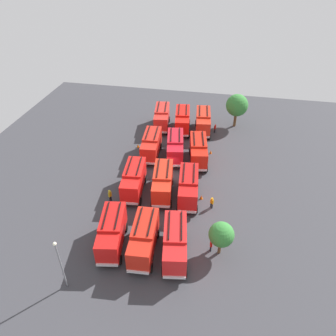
{
  "coord_description": "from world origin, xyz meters",
  "views": [
    {
      "loc": [
        38.24,
        7.44,
        29.61
      ],
      "look_at": [
        0.0,
        0.0,
        1.4
      ],
      "focal_mm": 34.38,
      "sensor_mm": 36.0,
      "label": 1
    }
  ],
  "objects_px": {
    "traffic_cone_2": "(201,197)",
    "fire_truck_9": "(198,150)",
    "fire_truck_5": "(175,147)",
    "fire_truck_4": "(182,120)",
    "tree_0": "(237,105)",
    "tree_1": "(221,235)",
    "fire_truck_11": "(175,242)",
    "fire_truck_10": "(188,187)",
    "firefighter_0": "(110,195)",
    "firefighter_2": "(215,128)",
    "lamppost": "(60,262)",
    "fire_truck_8": "(203,121)",
    "firefighter_1": "(212,202)",
    "fire_truck_0": "(162,117)",
    "fire_truck_3": "(112,232)",
    "fire_truck_1": "(151,145)",
    "fire_truck_2": "(134,179)",
    "traffic_cone_0": "(138,146)",
    "fire_truck_6": "(163,182)",
    "fire_truck_7": "(144,238)",
    "firefighter_3": "(211,245)",
    "traffic_cone_1": "(211,152)"
  },
  "relations": [
    {
      "from": "fire_truck_3",
      "to": "firefighter_0",
      "type": "xyz_separation_m",
      "value": [
        -7.3,
        -2.9,
        -1.14
      ]
    },
    {
      "from": "traffic_cone_0",
      "to": "traffic_cone_2",
      "type": "xyz_separation_m",
      "value": [
        11.27,
        12.15,
        -0.02
      ]
    },
    {
      "from": "firefighter_0",
      "to": "lamppost",
      "type": "height_order",
      "value": "lamppost"
    },
    {
      "from": "fire_truck_0",
      "to": "fire_truck_3",
      "type": "distance_m",
      "value": 29.22
    },
    {
      "from": "fire_truck_2",
      "to": "fire_truck_7",
      "type": "xyz_separation_m",
      "value": [
        10.11,
        4.06,
        0.0
      ]
    },
    {
      "from": "fire_truck_9",
      "to": "fire_truck_11",
      "type": "bearing_deg",
      "value": -10.15
    },
    {
      "from": "fire_truck_5",
      "to": "fire_truck_4",
      "type": "bearing_deg",
      "value": 172.52
    },
    {
      "from": "fire_truck_8",
      "to": "firefighter_1",
      "type": "relative_size",
      "value": 4.39
    },
    {
      "from": "fire_truck_1",
      "to": "fire_truck_2",
      "type": "bearing_deg",
      "value": -5.97
    },
    {
      "from": "fire_truck_10",
      "to": "traffic_cone_2",
      "type": "height_order",
      "value": "fire_truck_10"
    },
    {
      "from": "fire_truck_2",
      "to": "fire_truck_4",
      "type": "bearing_deg",
      "value": 162.63
    },
    {
      "from": "fire_truck_7",
      "to": "traffic_cone_1",
      "type": "relative_size",
      "value": 13.21
    },
    {
      "from": "traffic_cone_2",
      "to": "fire_truck_9",
      "type": "bearing_deg",
      "value": -170.16
    },
    {
      "from": "firefighter_1",
      "to": "firefighter_2",
      "type": "bearing_deg",
      "value": -142.55
    },
    {
      "from": "firefighter_1",
      "to": "tree_1",
      "type": "bearing_deg",
      "value": 45.75
    },
    {
      "from": "fire_truck_10",
      "to": "firefighter_0",
      "type": "relative_size",
      "value": 4.15
    },
    {
      "from": "fire_truck_11",
      "to": "fire_truck_4",
      "type": "bearing_deg",
      "value": 178.48
    },
    {
      "from": "fire_truck_8",
      "to": "fire_truck_5",
      "type": "bearing_deg",
      "value": -26.3
    },
    {
      "from": "fire_truck_3",
      "to": "firefighter_3",
      "type": "height_order",
      "value": "fire_truck_3"
    },
    {
      "from": "fire_truck_1",
      "to": "firefighter_1",
      "type": "bearing_deg",
      "value": 40.72
    },
    {
      "from": "fire_truck_6",
      "to": "lamppost",
      "type": "bearing_deg",
      "value": -30.2
    },
    {
      "from": "firefighter_1",
      "to": "traffic_cone_2",
      "type": "bearing_deg",
      "value": -100.99
    },
    {
      "from": "fire_truck_4",
      "to": "traffic_cone_0",
      "type": "height_order",
      "value": "fire_truck_4"
    },
    {
      "from": "firefighter_2",
      "to": "lamppost",
      "type": "distance_m",
      "value": 37.62
    },
    {
      "from": "fire_truck_1",
      "to": "traffic_cone_1",
      "type": "xyz_separation_m",
      "value": [
        -2.54,
        9.57,
        -1.87
      ]
    },
    {
      "from": "fire_truck_7",
      "to": "traffic_cone_0",
      "type": "bearing_deg",
      "value": -166.71
    },
    {
      "from": "fire_truck_1",
      "to": "firefighter_1",
      "type": "distance_m",
      "value": 15.28
    },
    {
      "from": "fire_truck_1",
      "to": "traffic_cone_0",
      "type": "relative_size",
      "value": 11.33
    },
    {
      "from": "fire_truck_3",
      "to": "firefighter_0",
      "type": "relative_size",
      "value": 4.2
    },
    {
      "from": "lamppost",
      "to": "fire_truck_5",
      "type": "bearing_deg",
      "value": 164.95
    },
    {
      "from": "firefighter_3",
      "to": "traffic_cone_2",
      "type": "xyz_separation_m",
      "value": [
        -8.81,
        -2.03,
        -0.65
      ]
    },
    {
      "from": "tree_0",
      "to": "tree_1",
      "type": "xyz_separation_m",
      "value": [
        31.22,
        -0.92,
        -1.26
      ]
    },
    {
      "from": "fire_truck_1",
      "to": "tree_1",
      "type": "xyz_separation_m",
      "value": [
        18.14,
        12.26,
        0.83
      ]
    },
    {
      "from": "fire_truck_2",
      "to": "fire_truck_3",
      "type": "relative_size",
      "value": 0.99
    },
    {
      "from": "tree_1",
      "to": "fire_truck_3",
      "type": "bearing_deg",
      "value": -84.47
    },
    {
      "from": "traffic_cone_2",
      "to": "fire_truck_8",
      "type": "bearing_deg",
      "value": -174.42
    },
    {
      "from": "traffic_cone_0",
      "to": "fire_truck_2",
      "type": "bearing_deg",
      "value": 12.9
    },
    {
      "from": "fire_truck_2",
      "to": "firefighter_2",
      "type": "bearing_deg",
      "value": 146.95
    },
    {
      "from": "lamppost",
      "to": "traffic_cone_1",
      "type": "bearing_deg",
      "value": 155.91
    },
    {
      "from": "tree_1",
      "to": "fire_truck_8",
      "type": "bearing_deg",
      "value": -170.09
    },
    {
      "from": "fire_truck_1",
      "to": "fire_truck_8",
      "type": "relative_size",
      "value": 0.99
    },
    {
      "from": "tree_0",
      "to": "fire_truck_8",
      "type": "bearing_deg",
      "value": -59.41
    },
    {
      "from": "fire_truck_6",
      "to": "fire_truck_10",
      "type": "relative_size",
      "value": 1.01
    },
    {
      "from": "fire_truck_6",
      "to": "fire_truck_7",
      "type": "distance_m",
      "value": 10.3
    },
    {
      "from": "fire_truck_10",
      "to": "fire_truck_11",
      "type": "bearing_deg",
      "value": -6.37
    },
    {
      "from": "fire_truck_1",
      "to": "fire_truck_3",
      "type": "bearing_deg",
      "value": -4.44
    },
    {
      "from": "fire_truck_9",
      "to": "tree_0",
      "type": "xyz_separation_m",
      "value": [
        -13.38,
        5.48,
        2.09
      ]
    },
    {
      "from": "firefighter_1",
      "to": "tree_1",
      "type": "height_order",
      "value": "tree_1"
    },
    {
      "from": "fire_truck_9",
      "to": "firefighter_2",
      "type": "bearing_deg",
      "value": 159.89
    },
    {
      "from": "fire_truck_6",
      "to": "fire_truck_7",
      "type": "xyz_separation_m",
      "value": [
        10.3,
        -0.02,
        0.0
      ]
    }
  ]
}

